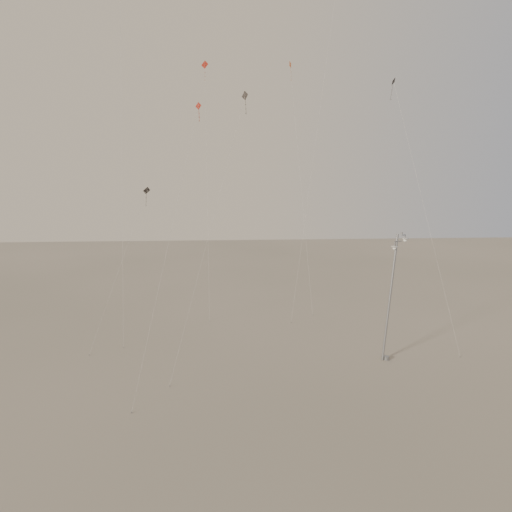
{
  "coord_description": "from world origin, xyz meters",
  "views": [
    {
      "loc": [
        -4.8,
        -28.59,
        13.26
      ],
      "look_at": [
        -2.07,
        5.0,
        7.76
      ],
      "focal_mm": 28.0,
      "sensor_mm": 36.0,
      "label": 1
    }
  ],
  "objects": [
    {
      "name": "kite_3",
      "position": [
        -7.92,
        4.16,
        14.57
      ],
      "size": [
        3.93,
        14.32,
        20.92
      ],
      "rotation": [
        0.0,
        0.0,
        -0.22
      ],
      "color": "maroon",
      "rests_on": "ground"
    },
    {
      "name": "kite_6",
      "position": [
        -12.93,
        9.27,
        10.42
      ],
      "size": [
        4.13,
        7.85,
        13.66
      ],
      "rotation": [
        0.0,
        0.0,
        0.81
      ],
      "color": "#2C2725",
      "rests_on": "ground"
    },
    {
      "name": "street_lamp",
      "position": [
        8.1,
        0.45,
        5.43
      ],
      "size": [
        1.75,
        0.95,
        10.19
      ],
      "color": "#95979D",
      "rests_on": "ground"
    },
    {
      "name": "ground",
      "position": [
        0.0,
        0.0,
        0.0
      ],
      "size": [
        160.0,
        160.0,
        0.0
      ],
      "primitive_type": "plane",
      "color": "gray",
      "rests_on": "ground"
    },
    {
      "name": "kite_5",
      "position": [
        4.1,
        21.94,
        22.26
      ],
      "size": [
        0.88,
        13.18,
        29.58
      ],
      "rotation": [
        0.0,
        0.0,
        -1.21
      ],
      "color": "brown",
      "rests_on": "ground"
    },
    {
      "name": "kite_1",
      "position": [
        -4.01,
        7.63,
        17.03
      ],
      "size": [
        6.31,
        13.6,
        22.49
      ],
      "rotation": [
        0.0,
        0.0,
        -0.56
      ],
      "color": "#2C2725",
      "rests_on": "ground"
    },
    {
      "name": "kite_4",
      "position": [
        13.52,
        11.63,
        19.23
      ],
      "size": [
        1.03,
        14.75,
        25.16
      ],
      "rotation": [
        0.0,
        0.0,
        1.36
      ],
      "color": "#2C2725",
      "rests_on": "ground"
    },
    {
      "name": "kite_7",
      "position": [
        -6.72,
        20.1,
        22.02
      ],
      "size": [
        0.9,
        11.93,
        28.66
      ],
      "rotation": [
        0.0,
        0.0,
        0.04
      ],
      "color": "maroon",
      "rests_on": "ground"
    },
    {
      "name": "kite_2",
      "position": [
        6.67,
        15.6,
        30.15
      ],
      "size": [
        6.59,
        7.41,
        38.95
      ],
      "rotation": [
        0.0,
        0.0,
        0.75
      ],
      "color": "brown",
      "rests_on": "ground"
    },
    {
      "name": "kite_0",
      "position": [
        -13.96,
        11.14,
        25.6
      ],
      "size": [
        1.1,
        8.59,
        33.38
      ],
      "rotation": [
        0.0,
        0.0,
        0.57
      ],
      "color": "maroon",
      "rests_on": "ground"
    }
  ]
}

